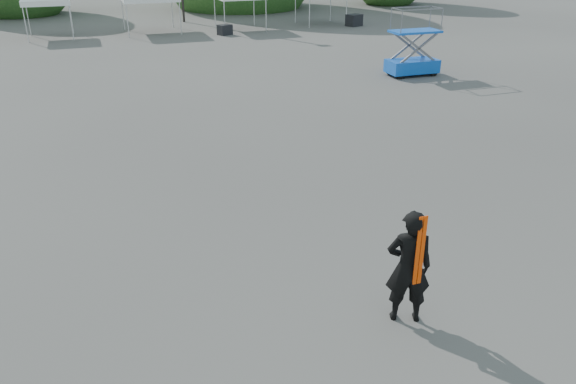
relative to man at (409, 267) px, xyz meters
name	(u,v)px	position (x,y,z in m)	size (l,w,h in m)	color
ground	(316,243)	(-0.42, 2.75, -0.98)	(120.00, 120.00, 0.00)	#474442
man	(409,267)	(0.00, 0.00, 0.00)	(0.83, 0.70, 1.95)	black
scissor_lift	(414,42)	(9.13, 15.01, 0.46)	(2.22, 1.12, 2.85)	#0E5AB8
crate_mid	(225,30)	(3.97, 28.34, -0.67)	(0.79, 0.61, 0.61)	black
crate_east	(354,20)	(13.07, 29.00, -0.60)	(0.97, 0.76, 0.76)	black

